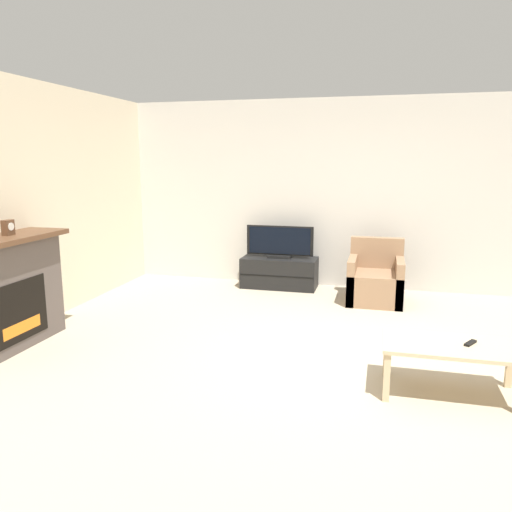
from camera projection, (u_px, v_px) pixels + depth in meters
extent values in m
plane|color=tan|center=(342.00, 363.00, 4.59)|extent=(24.00, 24.00, 0.00)
cube|color=beige|center=(362.00, 195.00, 7.10)|extent=(12.00, 0.06, 2.70)
cube|color=beige|center=(9.00, 208.00, 5.18)|extent=(0.06, 12.00, 2.70)
cube|color=#564C47|center=(2.00, 297.00, 4.82)|extent=(0.39, 1.34, 1.07)
cube|color=black|center=(21.00, 311.00, 4.80)|extent=(0.01, 0.73, 0.59)
cube|color=orange|center=(22.00, 327.00, 4.83)|extent=(0.01, 0.51, 0.12)
cube|color=brown|center=(8.00, 228.00, 4.83)|extent=(0.07, 0.11, 0.15)
cylinder|color=white|center=(11.00, 227.00, 4.82)|extent=(0.00, 0.08, 0.08)
cube|color=black|center=(279.00, 272.00, 7.29)|extent=(1.09, 0.48, 0.44)
cube|color=black|center=(276.00, 276.00, 7.06)|extent=(1.06, 0.01, 0.01)
cube|color=black|center=(280.00, 256.00, 7.24)|extent=(0.34, 0.18, 0.04)
cube|color=black|center=(280.00, 241.00, 7.20)|extent=(0.98, 0.03, 0.43)
cube|color=black|center=(280.00, 241.00, 7.18)|extent=(0.90, 0.01, 0.38)
cube|color=#937051|center=(375.00, 287.00, 6.53)|extent=(0.70, 0.76, 0.40)
cube|color=#937051|center=(377.00, 252.00, 6.75)|extent=(0.70, 0.14, 0.41)
cube|color=#937051|center=(352.00, 279.00, 6.59)|extent=(0.10, 0.76, 0.59)
cube|color=#937051|center=(399.00, 281.00, 6.44)|extent=(0.10, 0.76, 0.59)
cube|color=#CCB289|center=(452.00, 346.00, 3.91)|extent=(1.05, 0.58, 0.03)
cube|color=#CCB289|center=(387.00, 377.00, 3.83)|extent=(0.05, 0.05, 0.39)
cube|color=#CCB289|center=(387.00, 353.00, 4.30)|extent=(0.05, 0.05, 0.39)
cube|color=#CCB289|center=(510.00, 365.00, 4.06)|extent=(0.05, 0.05, 0.39)
cube|color=black|center=(470.00, 343.00, 3.89)|extent=(0.11, 0.15, 0.02)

